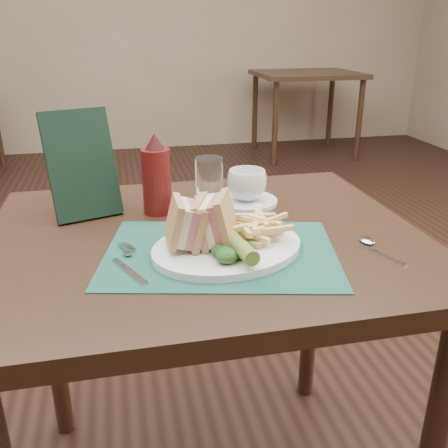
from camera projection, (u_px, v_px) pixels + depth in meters
name	position (u px, v px, depth m)	size (l,w,h in m)	color
floor	(183.00, 372.00, 1.78)	(7.00, 7.00, 0.00)	black
wall_back	(134.00, 148.00, 4.95)	(6.00, 6.00, 0.00)	tan
table_main	(208.00, 377.00, 1.19)	(0.90, 0.75, 0.75)	black
table_bg_right	(305.00, 114.00, 4.60)	(0.90, 0.75, 0.75)	black
placemat	(221.00, 253.00, 0.96)	(0.44, 0.31, 0.00)	#174B3E
plate	(227.00, 248.00, 0.96)	(0.30, 0.24, 0.01)	white
sandwich_half_a	(174.00, 224.00, 0.93)	(0.06, 0.09, 0.08)	tan
sandwich_half_b	(205.00, 219.00, 0.94)	(0.06, 0.10, 0.09)	tan
kale_garnish	(233.00, 251.00, 0.90)	(0.11, 0.08, 0.03)	#193D16
pickle_spear	(240.00, 246.00, 0.89)	(0.03, 0.03, 0.12)	olive
fries_pile	(256.00, 225.00, 0.98)	(0.18, 0.20, 0.05)	#FAD27D
fork	(128.00, 262.00, 0.91)	(0.03, 0.17, 0.01)	silver
spoon	(378.00, 249.00, 0.97)	(0.03, 0.15, 0.01)	silver
saucer	(247.00, 201.00, 1.22)	(0.15, 0.15, 0.01)	white
coffee_cup	(247.00, 185.00, 1.21)	(0.09, 0.09, 0.07)	white
drinking_glass	(209.00, 186.00, 1.14)	(0.06, 0.06, 0.13)	white
ketchup_bottle	(156.00, 174.00, 1.13)	(0.07, 0.07, 0.19)	#520E0E
check_presenter	(82.00, 165.00, 1.11)	(0.15, 0.02, 0.24)	black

